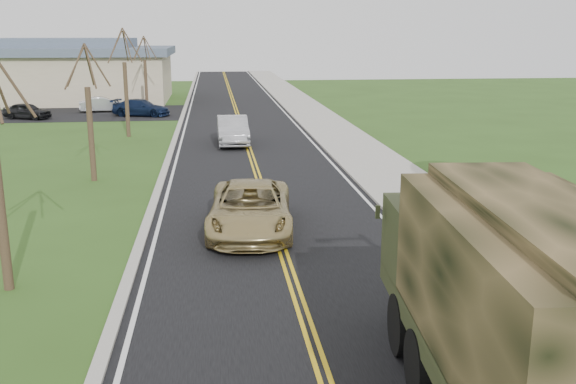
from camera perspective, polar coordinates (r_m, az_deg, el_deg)
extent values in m
cube|color=black|center=(45.91, -4.31, 6.27)|extent=(8.00, 120.00, 0.01)
cube|color=#9E998E|center=(46.26, 0.86, 6.44)|extent=(0.30, 120.00, 0.12)
cube|color=#9E998E|center=(46.52, 3.01, 6.45)|extent=(3.20, 120.00, 0.10)
cube|color=#9E998E|center=(45.92, -9.52, 6.18)|extent=(0.30, 120.00, 0.10)
cylinder|color=#38281C|center=(16.77, -24.22, -1.22)|extent=(0.24, 0.24, 4.20)
cylinder|color=#38281C|center=(16.29, -23.54, 9.27)|extent=(1.01, 0.33, 1.90)
cylinder|color=#38281C|center=(28.24, -17.12, 4.90)|extent=(0.24, 0.24, 3.96)
cylinder|color=#38281C|center=(28.00, -16.58, 10.75)|extent=(0.96, 0.32, 1.79)
cylinder|color=#38281C|center=(28.53, -17.26, 10.60)|extent=(0.12, 1.22, 1.65)
cylinder|color=#38281C|center=(28.20, -18.36, 10.64)|extent=(0.93, 0.41, 1.79)
cylinder|color=#38281C|center=(27.59, -18.46, 10.42)|extent=(0.75, 0.99, 1.67)
cylinder|color=#38281C|center=(27.53, -17.16, 10.66)|extent=(0.55, 0.85, 1.80)
cylinder|color=#38281C|center=(39.98, -14.15, 7.95)|extent=(0.24, 0.24, 4.44)
cylinder|color=#38281C|center=(39.86, -13.67, 12.57)|extent=(1.07, 0.35, 2.00)
cylinder|color=#38281C|center=(40.43, -14.26, 12.44)|extent=(0.13, 1.36, 1.84)
cylinder|color=#38281C|center=(40.04, -15.10, 12.49)|extent=(1.03, 0.46, 2.00)
cylinder|color=#38281C|center=(39.35, -15.13, 12.36)|extent=(0.83, 1.10, 1.87)
cylinder|color=#38281C|center=(39.32, -14.10, 12.54)|extent=(0.61, 0.95, 2.01)
cylinder|color=#38281C|center=(51.87, -12.50, 9.14)|extent=(0.24, 0.24, 4.08)
cylinder|color=#38281C|center=(51.80, -12.14, 12.41)|extent=(0.99, 0.33, 1.84)
cylinder|color=#38281C|center=(52.32, -12.57, 12.32)|extent=(0.13, 1.25, 1.69)
cylinder|color=#38281C|center=(51.94, -13.16, 12.36)|extent=(0.95, 0.42, 1.85)
cylinder|color=#38281C|center=(51.30, -13.15, 12.26)|extent=(0.77, 1.02, 1.72)
cylinder|color=#38281C|center=(51.30, -12.42, 12.38)|extent=(0.57, 0.88, 1.85)
cube|color=tan|center=(63.18, -19.88, 9.51)|extent=(20.00, 12.00, 4.20)
cube|color=#475466|center=(63.07, -20.06, 11.68)|extent=(21.00, 13.00, 0.70)
cube|color=#475466|center=(63.06, -20.12, 12.32)|extent=(14.00, 8.00, 0.90)
cube|color=black|center=(52.45, -15.66, 6.77)|extent=(18.00, 10.00, 0.02)
cylinder|color=black|center=(11.64, 11.84, -14.75)|extent=(0.48, 1.23, 1.21)
cylinder|color=black|center=(12.39, 22.54, -13.74)|extent=(0.48, 1.23, 1.21)
cylinder|color=black|center=(12.97, 10.18, -11.53)|extent=(0.48, 1.23, 1.21)
cylinder|color=black|center=(13.64, 19.85, -10.86)|extent=(0.48, 1.23, 1.21)
cube|color=#2F361D|center=(11.17, 18.72, -13.35)|extent=(3.21, 7.86, 0.38)
cube|color=#2F361D|center=(13.26, 14.79, -4.31)|extent=(2.79, 2.28, 1.54)
cube|color=black|center=(14.10, 13.69, -2.22)|extent=(2.41, 0.27, 0.77)
cube|color=#2F361D|center=(10.29, 20.72, -14.29)|extent=(3.18, 6.01, 0.16)
cube|color=black|center=(9.81, 21.30, -8.32)|extent=(3.18, 6.01, 2.20)
cube|color=black|center=(9.45, 21.91, -1.83)|extent=(2.19, 5.94, 0.27)
imported|color=tan|center=(20.21, -3.37, -1.46)|extent=(2.99, 5.71, 1.53)
imported|color=silver|center=(36.38, -4.94, 5.48)|extent=(1.74, 4.80, 1.57)
imported|color=black|center=(50.68, -22.18, 6.69)|extent=(3.75, 2.67, 1.19)
imported|color=silver|center=(53.35, -16.13, 7.49)|extent=(3.84, 1.97, 1.20)
imported|color=#0E1A36|center=(49.98, -12.92, 7.31)|extent=(4.66, 2.96, 1.26)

